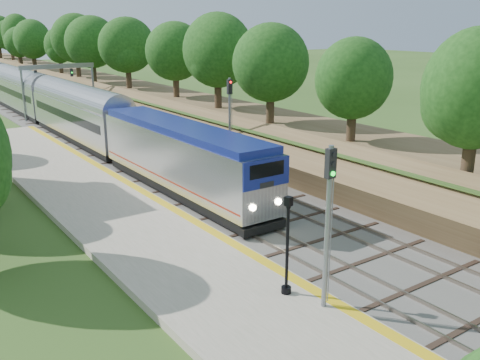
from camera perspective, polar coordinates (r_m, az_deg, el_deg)
trackbed at (r=70.37m, az=-20.04°, el=6.77°), size 9.50×170.00×0.28m
platform at (r=27.65m, az=-9.55°, el=-6.19°), size 6.40×68.00×0.38m
yellow_stripe at (r=28.81m, az=-4.45°, el=-4.64°), size 0.55×68.00×0.01m
embankment at (r=72.69m, az=-13.79°, el=9.08°), size 10.64×170.00×11.70m
signal_gantry at (r=65.13m, az=-18.83°, el=10.41°), size 8.40×0.38×6.20m
train at (r=80.42m, az=-23.75°, el=9.04°), size 2.94×118.11×4.33m
lamppost_far at (r=21.04m, az=5.05°, el=-7.58°), size 0.40×0.40×4.04m
signal_platform at (r=19.52m, az=9.40°, el=-3.25°), size 0.37×0.29×6.26m
signal_farside at (r=40.13m, az=-1.10°, el=7.13°), size 0.37×0.29×6.71m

